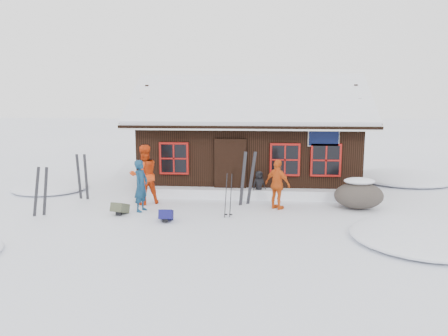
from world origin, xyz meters
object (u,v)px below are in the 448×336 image
(ski_pair_left, at_px, (41,192))
(skier_teal, at_px, (141,186))
(backpack_blue, at_px, (166,217))
(backpack_olive, at_px, (120,210))
(skier_orange_right, at_px, (278,185))
(boulder, at_px, (359,195))
(skier_orange_left, at_px, (144,175))
(skier_crouched, at_px, (259,185))
(ski_poles, at_px, (228,196))

(ski_pair_left, bearing_deg, skier_teal, 2.72)
(ski_pair_left, bearing_deg, backpack_blue, -17.00)
(skier_teal, distance_m, backpack_olive, 0.97)
(skier_orange_right, xyz_separation_m, boulder, (2.56, 0.26, -0.34))
(ski_pair_left, xyz_separation_m, backpack_blue, (3.82, -0.30, -0.58))
(skier_orange_left, xyz_separation_m, backpack_olive, (-0.39, -1.36, -0.85))
(skier_orange_left, distance_m, skier_crouched, 3.94)
(skier_orange_left, bearing_deg, ski_pair_left, -1.83)
(ski_pair_left, bearing_deg, ski_poles, -9.50)
(skier_orange_left, relative_size, boulder, 1.28)
(boulder, distance_m, backpack_blue, 6.09)
(skier_teal, xyz_separation_m, boulder, (6.76, 0.87, -0.35))
(skier_orange_left, bearing_deg, backpack_olive, 39.91)
(skier_orange_left, distance_m, backpack_blue, 2.44)
(skier_teal, bearing_deg, skier_orange_right, -68.23)
(ski_pair_left, height_order, backpack_blue, ski_pair_left)
(skier_orange_left, distance_m, ski_pair_left, 3.17)
(ski_pair_left, bearing_deg, boulder, -2.82)
(skier_crouched, distance_m, ski_pair_left, 6.99)
(skier_orange_left, bearing_deg, skier_orange_right, 141.97)
(boulder, xyz_separation_m, ski_poles, (-4.03, -1.34, 0.18))
(skier_orange_left, relative_size, ski_pair_left, 1.29)
(ski_poles, bearing_deg, boulder, 18.43)
(skier_orange_left, xyz_separation_m, backpack_blue, (1.15, -1.98, -0.85))
(skier_orange_left, relative_size, skier_orange_right, 1.25)
(ski_pair_left, xyz_separation_m, ski_poles, (5.55, 0.29, -0.08))
(ski_poles, bearing_deg, backpack_olive, 179.60)
(skier_orange_right, distance_m, ski_poles, 1.83)
(skier_teal, bearing_deg, skier_crouched, -47.69)
(skier_orange_right, xyz_separation_m, backpack_blue, (-3.20, -1.67, -0.66))
(backpack_blue, height_order, backpack_olive, backpack_olive)
(skier_crouched, xyz_separation_m, ski_poles, (-0.88, -2.45, 0.14))
(skier_crouched, bearing_deg, ski_pair_left, 176.28)
(skier_orange_right, height_order, ski_poles, skier_orange_right)
(ski_poles, bearing_deg, skier_crouched, 70.25)
(ski_poles, distance_m, backpack_olive, 3.31)
(skier_orange_left, relative_size, ski_poles, 1.46)
(skier_crouched, relative_size, backpack_olive, 1.95)
(skier_crouched, bearing_deg, skier_orange_left, 169.01)
(skier_orange_right, distance_m, boulder, 2.60)
(skier_orange_right, distance_m, ski_pair_left, 7.15)
(ski_pair_left, bearing_deg, backpack_olive, -4.67)
(skier_teal, distance_m, skier_orange_right, 4.24)
(backpack_blue, xyz_separation_m, backpack_olive, (-1.54, 0.61, 0.00))
(skier_teal, bearing_deg, skier_orange_left, 22.62)
(skier_orange_left, height_order, skier_orange_right, skier_orange_left)
(skier_orange_left, height_order, skier_crouched, skier_orange_left)
(skier_orange_left, xyz_separation_m, skier_crouched, (3.76, 1.07, -0.49))
(boulder, height_order, backpack_blue, boulder)
(boulder, xyz_separation_m, backpack_blue, (-5.76, -1.93, -0.32))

